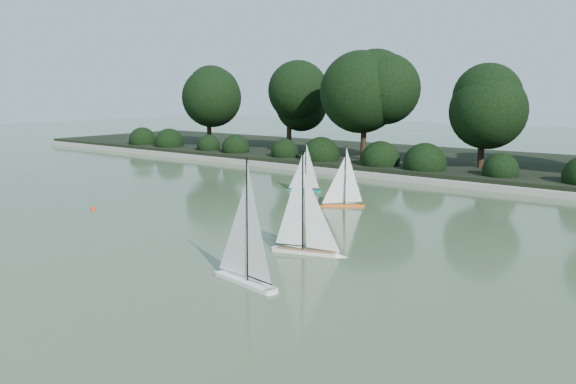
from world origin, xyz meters
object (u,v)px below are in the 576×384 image
(sailboat_white_b, at_px, (311,237))
(race_buoy, at_px, (93,210))
(sailboat_white_a, at_px, (240,261))
(sailboat_teal, at_px, (302,183))
(sailboat_orange, at_px, (340,196))

(sailboat_white_b, height_order, race_buoy, sailboat_white_b)
(sailboat_white_a, xyz_separation_m, sailboat_teal, (-3.68, 6.54, -0.08))
(sailboat_teal, bearing_deg, sailboat_white_a, -60.66)
(sailboat_white_b, bearing_deg, sailboat_orange, 115.58)
(sailboat_white_b, bearing_deg, race_buoy, -178.66)
(sailboat_teal, distance_m, race_buoy, 5.47)
(sailboat_white_b, distance_m, sailboat_orange, 4.03)
(race_buoy, bearing_deg, sailboat_teal, 64.32)
(sailboat_white_a, height_order, sailboat_teal, sailboat_white_a)
(sailboat_white_a, distance_m, sailboat_teal, 7.51)
(sailboat_white_a, bearing_deg, sailboat_white_b, 89.74)
(race_buoy, bearing_deg, sailboat_white_b, 1.34)
(sailboat_white_b, bearing_deg, sailboat_teal, 127.59)
(sailboat_orange, bearing_deg, race_buoy, -138.86)
(sailboat_white_a, height_order, sailboat_orange, sailboat_white_a)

